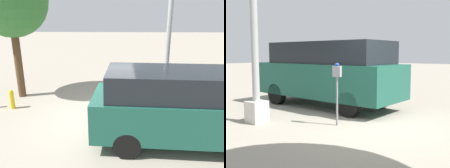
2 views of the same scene
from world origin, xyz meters
TOP-DOWN VIEW (x-y plane):
  - ground_plane at (0.00, 0.00)m, footprint 80.00×80.00m
  - parking_meter_near at (0.79, 0.43)m, footprint 0.22×0.15m
  - lamp_post at (2.59, 1.42)m, footprint 0.44×0.44m
  - parked_van at (2.54, -1.39)m, footprint 5.10×2.14m

SIDE VIEW (x-z plane):
  - ground_plane at x=0.00m, z-range 0.00..0.00m
  - parking_meter_near at x=0.79m, z-range 0.36..1.88m
  - parked_van at x=2.54m, z-range 0.09..2.20m
  - lamp_post at x=2.59m, z-range -0.84..4.98m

